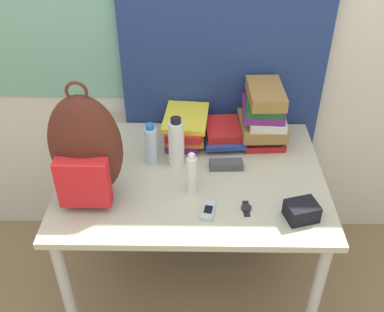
{
  "coord_description": "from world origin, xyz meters",
  "views": [
    {
      "loc": [
        0.02,
        -1.13,
        2.02
      ],
      "look_at": [
        0.0,
        0.42,
        0.88
      ],
      "focal_mm": 42.0,
      "sensor_mm": 36.0,
      "label": 1
    }
  ],
  "objects_px": {
    "water_bottle": "(151,145)",
    "backpack": "(86,150)",
    "book_stack_left": "(185,127)",
    "sports_bottle": "(176,143)",
    "book_stack_right": "(264,115)",
    "camera_pouch": "(302,211)",
    "book_stack_center": "(223,133)",
    "wristwatch": "(246,208)",
    "sunscreen_bottle": "(191,174)",
    "cell_phone": "(208,211)",
    "sunglasses_case": "(226,165)"
  },
  "relations": [
    {
      "from": "book_stack_left",
      "to": "book_stack_center",
      "type": "distance_m",
      "value": 0.19
    },
    {
      "from": "sports_bottle",
      "to": "book_stack_left",
      "type": "bearing_deg",
      "value": 80.12
    },
    {
      "from": "backpack",
      "to": "book_stack_center",
      "type": "bearing_deg",
      "value": 36.07
    },
    {
      "from": "book_stack_center",
      "to": "camera_pouch",
      "type": "relative_size",
      "value": 2.03
    },
    {
      "from": "book_stack_center",
      "to": "wristwatch",
      "type": "xyz_separation_m",
      "value": [
        0.07,
        -0.5,
        -0.04
      ]
    },
    {
      "from": "backpack",
      "to": "sunglasses_case",
      "type": "distance_m",
      "value": 0.63
    },
    {
      "from": "book_stack_right",
      "to": "book_stack_center",
      "type": "bearing_deg",
      "value": -179.31
    },
    {
      "from": "book_stack_center",
      "to": "book_stack_right",
      "type": "relative_size",
      "value": 1.01
    },
    {
      "from": "book_stack_right",
      "to": "sports_bottle",
      "type": "xyz_separation_m",
      "value": [
        -0.41,
        -0.2,
        -0.03
      ]
    },
    {
      "from": "book_stack_right",
      "to": "camera_pouch",
      "type": "xyz_separation_m",
      "value": [
        0.1,
        -0.55,
        -0.1
      ]
    },
    {
      "from": "sunscreen_bottle",
      "to": "wristwatch",
      "type": "bearing_deg",
      "value": -26.25
    },
    {
      "from": "backpack",
      "to": "book_stack_center",
      "type": "xyz_separation_m",
      "value": [
        0.56,
        0.41,
        -0.18
      ]
    },
    {
      "from": "book_stack_center",
      "to": "sunglasses_case",
      "type": "bearing_deg",
      "value": -88.67
    },
    {
      "from": "cell_phone",
      "to": "sunglasses_case",
      "type": "bearing_deg",
      "value": 73.93
    },
    {
      "from": "cell_phone",
      "to": "sunscreen_bottle",
      "type": "bearing_deg",
      "value": 118.05
    },
    {
      "from": "backpack",
      "to": "cell_phone",
      "type": "distance_m",
      "value": 0.54
    },
    {
      "from": "book_stack_right",
      "to": "sports_bottle",
      "type": "distance_m",
      "value": 0.45
    },
    {
      "from": "camera_pouch",
      "to": "book_stack_left",
      "type": "bearing_deg",
      "value": 130.68
    },
    {
      "from": "backpack",
      "to": "book_stack_left",
      "type": "bearing_deg",
      "value": 47.18
    },
    {
      "from": "book_stack_left",
      "to": "sunglasses_case",
      "type": "relative_size",
      "value": 2.01
    },
    {
      "from": "book_stack_left",
      "to": "camera_pouch",
      "type": "xyz_separation_m",
      "value": [
        0.47,
        -0.54,
        -0.03
      ]
    },
    {
      "from": "book_stack_left",
      "to": "wristwatch",
      "type": "height_order",
      "value": "book_stack_left"
    },
    {
      "from": "sunscreen_bottle",
      "to": "camera_pouch",
      "type": "relative_size",
      "value": 1.35
    },
    {
      "from": "backpack",
      "to": "water_bottle",
      "type": "distance_m",
      "value": 0.35
    },
    {
      "from": "water_bottle",
      "to": "book_stack_left",
      "type": "bearing_deg",
      "value": 50.92
    },
    {
      "from": "sunglasses_case",
      "to": "sports_bottle",
      "type": "bearing_deg",
      "value": 172.32
    },
    {
      "from": "book_stack_left",
      "to": "sunscreen_bottle",
      "type": "height_order",
      "value": "sunscreen_bottle"
    },
    {
      "from": "cell_phone",
      "to": "sports_bottle",
      "type": "bearing_deg",
      "value": 113.38
    },
    {
      "from": "backpack",
      "to": "book_stack_right",
      "type": "height_order",
      "value": "backpack"
    },
    {
      "from": "wristwatch",
      "to": "book_stack_center",
      "type": "bearing_deg",
      "value": 98.49
    },
    {
      "from": "backpack",
      "to": "camera_pouch",
      "type": "xyz_separation_m",
      "value": [
        0.85,
        -0.14,
        -0.18
      ]
    },
    {
      "from": "water_bottle",
      "to": "backpack",
      "type": "bearing_deg",
      "value": -135.55
    },
    {
      "from": "book_stack_center",
      "to": "sports_bottle",
      "type": "height_order",
      "value": "sports_bottle"
    },
    {
      "from": "sunscreen_bottle",
      "to": "sunglasses_case",
      "type": "relative_size",
      "value": 1.26
    },
    {
      "from": "water_bottle",
      "to": "camera_pouch",
      "type": "relative_size",
      "value": 1.41
    },
    {
      "from": "sunglasses_case",
      "to": "camera_pouch",
      "type": "relative_size",
      "value": 1.07
    },
    {
      "from": "backpack",
      "to": "sports_bottle",
      "type": "xyz_separation_m",
      "value": [
        0.34,
        0.21,
        -0.11
      ]
    },
    {
      "from": "sunscreen_bottle",
      "to": "book_stack_right",
      "type": "bearing_deg",
      "value": 49.16
    },
    {
      "from": "sunscreen_bottle",
      "to": "cell_phone",
      "type": "bearing_deg",
      "value": -61.95
    },
    {
      "from": "book_stack_center",
      "to": "water_bottle",
      "type": "height_order",
      "value": "water_bottle"
    },
    {
      "from": "book_stack_center",
      "to": "wristwatch",
      "type": "distance_m",
      "value": 0.5
    },
    {
      "from": "book_stack_left",
      "to": "sports_bottle",
      "type": "xyz_separation_m",
      "value": [
        -0.03,
        -0.2,
        0.04
      ]
    },
    {
      "from": "book_stack_center",
      "to": "cell_phone",
      "type": "distance_m",
      "value": 0.53
    },
    {
      "from": "book_stack_left",
      "to": "cell_phone",
      "type": "distance_m",
      "value": 0.53
    },
    {
      "from": "backpack",
      "to": "sunscreen_bottle",
      "type": "height_order",
      "value": "backpack"
    },
    {
      "from": "book_stack_center",
      "to": "cell_phone",
      "type": "height_order",
      "value": "book_stack_center"
    },
    {
      "from": "book_stack_right",
      "to": "wristwatch",
      "type": "relative_size",
      "value": 3.11
    },
    {
      "from": "sports_bottle",
      "to": "sunscreen_bottle",
      "type": "relative_size",
      "value": 1.26
    },
    {
      "from": "book_stack_center",
      "to": "water_bottle",
      "type": "xyz_separation_m",
      "value": [
        -0.33,
        -0.18,
        0.05
      ]
    },
    {
      "from": "book_stack_left",
      "to": "camera_pouch",
      "type": "relative_size",
      "value": 2.16
    }
  ]
}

